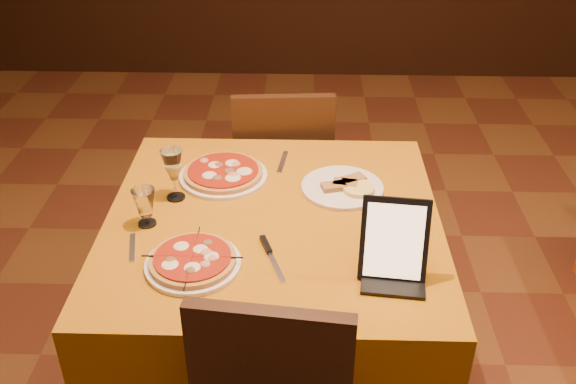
{
  "coord_description": "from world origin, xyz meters",
  "views": [
    {
      "loc": [
        -0.44,
        -1.38,
        1.94
      ],
      "look_at": [
        -0.49,
        0.34,
        0.86
      ],
      "focal_mm": 40.0,
      "sensor_mm": 36.0,
      "label": 1
    }
  ],
  "objects_px": {
    "main_table": "(274,302)",
    "wine_glass": "(174,174)",
    "chair_main_far": "(283,170)",
    "tablet": "(394,240)",
    "pizza_near": "(193,262)",
    "water_glass": "(145,207)",
    "pizza_far": "(223,174)"
  },
  "relations": [
    {
      "from": "main_table",
      "to": "wine_glass",
      "type": "relative_size",
      "value": 5.79
    },
    {
      "from": "chair_main_far",
      "to": "tablet",
      "type": "height_order",
      "value": "tablet"
    },
    {
      "from": "pizza_near",
      "to": "tablet",
      "type": "bearing_deg",
      "value": -1.51
    },
    {
      "from": "chair_main_far",
      "to": "water_glass",
      "type": "height_order",
      "value": "chair_main_far"
    },
    {
      "from": "pizza_far",
      "to": "tablet",
      "type": "height_order",
      "value": "tablet"
    },
    {
      "from": "chair_main_far",
      "to": "pizza_near",
      "type": "bearing_deg",
      "value": 74.33
    },
    {
      "from": "chair_main_far",
      "to": "pizza_far",
      "type": "relative_size",
      "value": 2.86
    },
    {
      "from": "pizza_far",
      "to": "water_glass",
      "type": "distance_m",
      "value": 0.37
    },
    {
      "from": "main_table",
      "to": "chair_main_far",
      "type": "xyz_separation_m",
      "value": [
        0.0,
        0.81,
        0.08
      ]
    },
    {
      "from": "pizza_near",
      "to": "pizza_far",
      "type": "distance_m",
      "value": 0.51
    },
    {
      "from": "wine_glass",
      "to": "water_glass",
      "type": "height_order",
      "value": "wine_glass"
    },
    {
      "from": "wine_glass",
      "to": "main_table",
      "type": "bearing_deg",
      "value": -17.13
    },
    {
      "from": "pizza_near",
      "to": "tablet",
      "type": "height_order",
      "value": "tablet"
    },
    {
      "from": "pizza_near",
      "to": "wine_glass",
      "type": "bearing_deg",
      "value": 107.58
    },
    {
      "from": "pizza_far",
      "to": "wine_glass",
      "type": "height_order",
      "value": "wine_glass"
    },
    {
      "from": "chair_main_far",
      "to": "tablet",
      "type": "bearing_deg",
      "value": 104.26
    },
    {
      "from": "chair_main_far",
      "to": "wine_glass",
      "type": "distance_m",
      "value": 0.87
    },
    {
      "from": "main_table",
      "to": "chair_main_far",
      "type": "relative_size",
      "value": 1.21
    },
    {
      "from": "chair_main_far",
      "to": "pizza_near",
      "type": "distance_m",
      "value": 1.14
    },
    {
      "from": "wine_glass",
      "to": "tablet",
      "type": "relative_size",
      "value": 0.78
    },
    {
      "from": "tablet",
      "to": "pizza_far",
      "type": "bearing_deg",
      "value": 142.89
    },
    {
      "from": "water_glass",
      "to": "tablet",
      "type": "bearing_deg",
      "value": -16.46
    },
    {
      "from": "wine_glass",
      "to": "chair_main_far",
      "type": "bearing_deg",
      "value": 64.21
    },
    {
      "from": "pizza_far",
      "to": "chair_main_far",
      "type": "bearing_deg",
      "value": 71.2
    },
    {
      "from": "main_table",
      "to": "water_glass",
      "type": "height_order",
      "value": "water_glass"
    },
    {
      "from": "chair_main_far",
      "to": "pizza_far",
      "type": "distance_m",
      "value": 0.67
    },
    {
      "from": "main_table",
      "to": "pizza_near",
      "type": "xyz_separation_m",
      "value": [
        -0.22,
        -0.26,
        0.39
      ]
    },
    {
      "from": "chair_main_far",
      "to": "tablet",
      "type": "xyz_separation_m",
      "value": [
        0.36,
        -1.09,
        0.41
      ]
    },
    {
      "from": "wine_glass",
      "to": "tablet",
      "type": "distance_m",
      "value": 0.8
    },
    {
      "from": "main_table",
      "to": "tablet",
      "type": "relative_size",
      "value": 4.51
    },
    {
      "from": "chair_main_far",
      "to": "water_glass",
      "type": "xyz_separation_m",
      "value": [
        -0.41,
        -0.86,
        0.36
      ]
    },
    {
      "from": "pizza_near",
      "to": "water_glass",
      "type": "bearing_deg",
      "value": 130.9
    }
  ]
}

